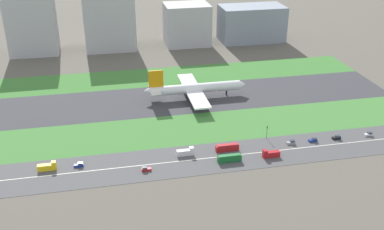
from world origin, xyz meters
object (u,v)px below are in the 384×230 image
at_px(bus_1, 227,148).
at_px(fuel_tank_west, 109,25).
at_px(car_3, 79,165).
at_px(traffic_light, 267,131).
at_px(airliner, 194,89).
at_px(bus_0, 229,158).
at_px(truck_2, 186,152).
at_px(car_5, 313,140).
at_px(truck_0, 271,154).
at_px(car_1, 337,138).
at_px(truck_1, 48,167).
at_px(cargo_warehouse, 251,23).
at_px(car_0, 291,142).
at_px(hangar_building, 109,19).
at_px(car_2, 369,134).
at_px(car_4, 146,169).
at_px(terminal_building, 31,22).
at_px(office_tower, 187,24).

xyz_separation_m(bus_1, fuel_tank_west, (-47.24, 227.00, 6.13)).
bearing_deg(car_3, traffic_light, 4.80).
bearing_deg(airliner, bus_0, -89.39).
height_order(truck_2, car_5, truck_2).
bearing_deg(truck_0, car_3, -6.30).
distance_m(airliner, car_1, 91.96).
bearing_deg(car_1, airliner, 132.21).
xyz_separation_m(car_3, truck_0, (90.61, -10.00, 0.75)).
bearing_deg(truck_1, traffic_light, 4.18).
bearing_deg(car_1, cargo_warehouse, 85.71).
height_order(bus_0, car_3, bus_0).
distance_m(car_0, cargo_warehouse, 186.63).
bearing_deg(truck_0, car_1, -166.01).
xyz_separation_m(airliner, truck_1, (-83.20, -68.00, -4.56)).
bearing_deg(truck_0, hangar_building, -70.77).
height_order(car_2, hangar_building, hangar_building).
distance_m(airliner, fuel_tank_west, 165.15).
distance_m(bus_0, car_1, 61.67).
distance_m(car_4, truck_0, 60.48).
bearing_deg(terminal_building, office_tower, 0.00).
xyz_separation_m(car_4, office_tower, (57.32, 192.00, 16.01)).
relative_size(car_0, traffic_light, 0.61).
bearing_deg(truck_2, truck_0, -14.07).
bearing_deg(car_5, car_0, 180.00).
distance_m(car_5, hangar_building, 206.21).
relative_size(car_2, office_tower, 0.12).
xyz_separation_m(car_2, bus_1, (-77.33, -0.00, 0.90)).
bearing_deg(car_3, car_4, -18.36).
xyz_separation_m(car_5, cargo_warehouse, (26.81, 182.00, 13.98)).
relative_size(car_1, truck_0, 0.52).
distance_m(car_2, office_tower, 192.80).
bearing_deg(car_5, truck_0, -159.66).
xyz_separation_m(truck_2, office_tower, (36.74, 182.00, 15.26)).
height_order(bus_0, office_tower, office_tower).
xyz_separation_m(bus_0, truck_1, (-84.03, 10.00, -0.15)).
distance_m(truck_2, car_1, 80.03).
bearing_deg(terminal_building, airliner, -47.21).
distance_m(car_5, bus_1, 45.90).
relative_size(airliner, car_4, 14.77).
distance_m(truck_0, terminal_building, 231.43).
distance_m(car_2, terminal_building, 260.98).
bearing_deg(bus_1, car_3, 180.00).
bearing_deg(traffic_light, car_0, -37.73).
xyz_separation_m(terminal_building, fuel_tank_west, (60.92, 45.00, -17.18)).
height_order(bus_1, traffic_light, traffic_light).
bearing_deg(fuel_tank_west, car_2, -61.24).
bearing_deg(car_1, terminal_building, 132.57).
bearing_deg(truck_0, car_0, -146.13).
xyz_separation_m(airliner, car_0, (36.44, -68.00, -5.31)).
xyz_separation_m(car_1, hangar_building, (-107.10, 182.00, 23.97)).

